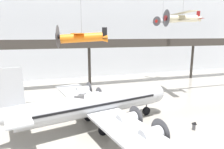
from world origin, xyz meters
TOP-DOWN VIEW (x-y plane):
  - ground_plane at (0.00, 0.00)m, footprint 260.00×260.00m
  - hangar_back_wall at (0.00, 40.34)m, footprint 140.00×3.00m
  - mezzanine_walkway at (0.00, 28.02)m, footprint 110.00×3.20m
  - airliner_silver_main at (-4.04, 5.83)m, footprint 24.74×28.54m
  - suspended_plane_cream_biplane at (15.64, 14.76)m, footprint 7.41×9.04m
  - suspended_plane_orange_highwing at (-5.11, 6.67)m, footprint 6.74×8.15m
  - suspended_plane_silver_racer at (19.27, 28.00)m, footprint 5.68×6.50m
  - info_sign_pedestal at (8.74, 1.21)m, footprint 0.37×0.72m

SIDE VIEW (x-z plane):
  - ground_plane at x=0.00m, z-range 0.00..0.00m
  - info_sign_pedestal at x=8.74m, z-range -0.17..1.08m
  - airliner_silver_main at x=-4.04m, z-range -1.25..7.90m
  - mezzanine_walkway at x=0.00m, z-range 4.05..15.59m
  - suspended_plane_orange_highwing at x=-5.11m, z-range 7.28..17.20m
  - hangar_back_wall at x=0.00m, z-range 0.00..25.16m
  - suspended_plane_cream_biplane at x=15.64m, z-range 12.21..19.13m
  - suspended_plane_silver_racer at x=19.27m, z-range 12.86..19.14m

